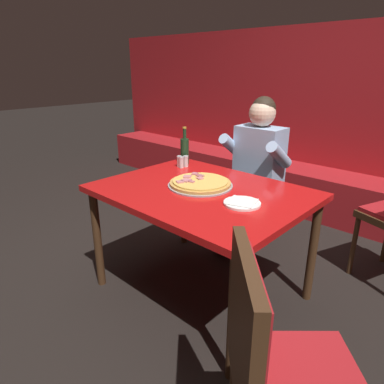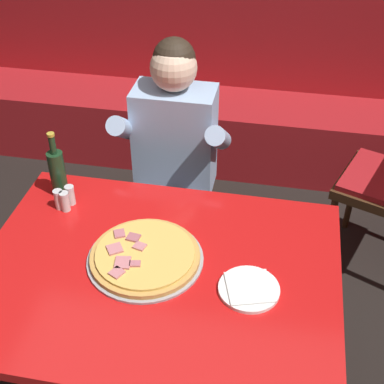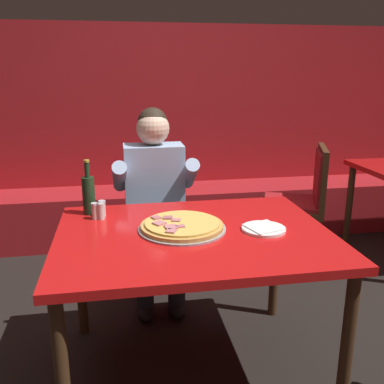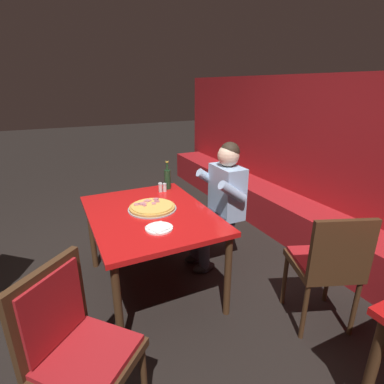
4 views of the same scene
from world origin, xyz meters
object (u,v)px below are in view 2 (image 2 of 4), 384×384
(beer_bottle, at_px, (57,172))
(pizza, at_px, (145,256))
(main_dining_table, at_px, (157,285))
(shaker_red_pepper_flakes, at_px, (65,202))
(plate_white_paper, at_px, (249,289))
(shaker_parmesan, at_px, (59,200))
(shaker_oregano, at_px, (70,196))
(diner_seated_blue_shirt, at_px, (172,162))

(beer_bottle, bearing_deg, pizza, -35.53)
(main_dining_table, xyz_separation_m, pizza, (-0.05, 0.04, 0.10))
(beer_bottle, relative_size, shaker_red_pepper_flakes, 3.40)
(pizza, relative_size, shaker_red_pepper_flakes, 4.90)
(plate_white_paper, relative_size, shaker_red_pepper_flakes, 2.44)
(shaker_parmesan, bearing_deg, shaker_oregano, 45.62)
(plate_white_paper, distance_m, shaker_parmesan, 0.85)
(pizza, relative_size, plate_white_paper, 2.01)
(plate_white_paper, bearing_deg, main_dining_table, 174.07)
(main_dining_table, bearing_deg, beer_bottle, 144.20)
(shaker_oregano, relative_size, shaker_red_pepper_flakes, 1.00)
(main_dining_table, xyz_separation_m, plate_white_paper, (0.33, -0.03, 0.09))
(beer_bottle, height_order, diner_seated_blue_shirt, diner_seated_blue_shirt)
(plate_white_paper, relative_size, beer_bottle, 0.72)
(shaker_oregano, xyz_separation_m, diner_seated_blue_shirt, (0.32, 0.45, -0.09))
(main_dining_table, height_order, pizza, pizza)
(beer_bottle, bearing_deg, shaker_oregano, -40.65)
(main_dining_table, height_order, beer_bottle, beer_bottle)
(shaker_parmesan, height_order, shaker_red_pepper_flakes, same)
(plate_white_paper, relative_size, shaker_oregano, 2.44)
(main_dining_table, distance_m, diner_seated_blue_shirt, 0.77)
(pizza, distance_m, shaker_red_pepper_flakes, 0.44)
(plate_white_paper, xyz_separation_m, shaker_parmesan, (-0.80, 0.30, 0.03))
(pizza, xyz_separation_m, plate_white_paper, (0.38, -0.08, -0.01))
(shaker_red_pepper_flakes, height_order, diner_seated_blue_shirt, diner_seated_blue_shirt)
(beer_bottle, bearing_deg, shaker_parmesan, -70.51)
(diner_seated_blue_shirt, bearing_deg, beer_bottle, -134.26)
(pizza, height_order, shaker_parmesan, shaker_parmesan)
(pizza, height_order, shaker_oregano, shaker_oregano)
(shaker_red_pepper_flakes, distance_m, diner_seated_blue_shirt, 0.60)
(plate_white_paper, bearing_deg, diner_seated_blue_shirt, 119.42)
(plate_white_paper, xyz_separation_m, shaker_oregano, (-0.76, 0.34, 0.03))
(main_dining_table, bearing_deg, pizza, 141.96)
(beer_bottle, height_order, shaker_red_pepper_flakes, beer_bottle)
(shaker_oregano, distance_m, shaker_red_pepper_flakes, 0.04)
(beer_bottle, distance_m, shaker_red_pepper_flakes, 0.14)
(pizza, relative_size, shaker_oregano, 4.90)
(plate_white_paper, distance_m, shaker_oregano, 0.84)
(main_dining_table, relative_size, shaker_parmesan, 14.99)
(shaker_parmesan, xyz_separation_m, shaker_oregano, (0.03, 0.04, 0.00))
(beer_bottle, height_order, shaker_oregano, beer_bottle)
(pizza, distance_m, shaker_parmesan, 0.47)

